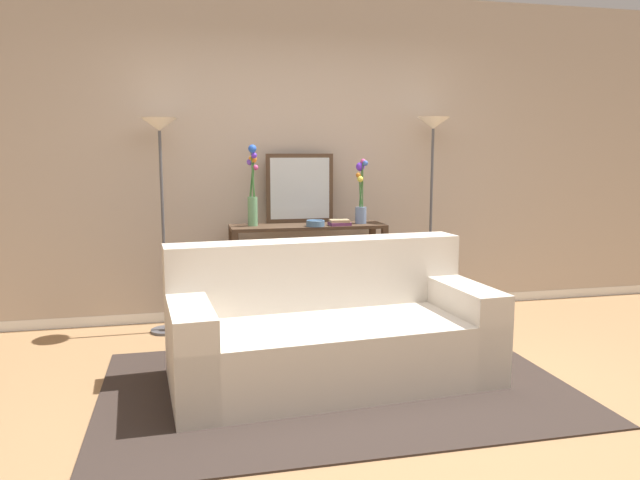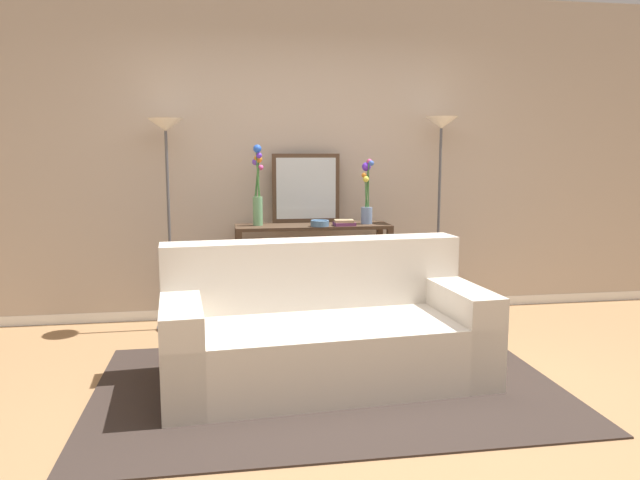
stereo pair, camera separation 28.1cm
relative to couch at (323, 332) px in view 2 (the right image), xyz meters
name	(u,v)px [view 2 (the right image)]	position (x,y,z in m)	size (l,w,h in m)	color
ground_plane	(343,410)	(0.03, -0.48, -0.32)	(16.00, 16.00, 0.02)	#9E754C
back_wall	(296,158)	(0.03, 1.66, 1.10)	(12.00, 0.15, 2.83)	white
area_rug	(328,387)	(0.00, -0.16, -0.30)	(2.88, 1.86, 0.01)	#332823
couch	(323,332)	(0.00, 0.00, 0.00)	(2.10, 1.09, 0.88)	beige
console_table	(313,255)	(0.13, 1.30, 0.28)	(1.31, 0.39, 0.86)	#473323
floor_lamp_left	(167,165)	(-1.06, 1.30, 1.05)	(0.28, 0.28, 1.73)	#4C4C51
floor_lamp_right	(440,161)	(1.25, 1.30, 1.08)	(0.28, 0.28, 1.77)	#4C4C51
wall_mirror	(306,188)	(0.09, 1.46, 0.85)	(0.59, 0.02, 0.60)	#473323
vase_tall_flowers	(258,190)	(-0.33, 1.32, 0.85)	(0.09, 0.13, 0.67)	#669E6B
vase_short_flowers	(367,197)	(0.59, 1.29, 0.78)	(0.11, 0.13, 0.55)	#6B84AD
fruit_bowl	(320,223)	(0.17, 1.17, 0.57)	(0.15, 0.15, 0.05)	#4C7093
book_stack	(344,223)	(0.38, 1.19, 0.57)	(0.18, 0.14, 0.05)	#6B3360
book_row_under_console	(268,318)	(-0.27, 1.30, -0.25)	(0.30, 0.16, 0.13)	#236033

